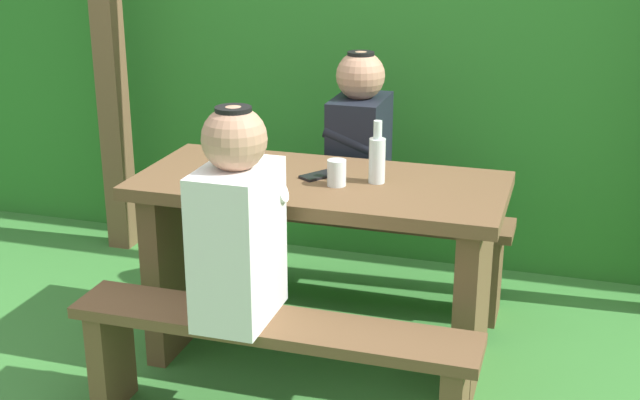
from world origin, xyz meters
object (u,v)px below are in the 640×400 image
(picnic_table, at_px, (320,239))
(drinking_glass, at_px, (337,173))
(bench_near, at_px, (272,353))
(bench_far, at_px, (356,237))
(bottle_left, at_px, (377,158))
(cell_phone, at_px, (318,176))
(person_black_coat, at_px, (359,140))
(person_white_shirt, at_px, (238,223))

(picnic_table, distance_m, drinking_glass, 0.31)
(bench_near, bearing_deg, bench_far, 90.00)
(bench_far, xyz_separation_m, bottle_left, (0.21, -0.53, 0.54))
(picnic_table, relative_size, bench_far, 1.00)
(bottle_left, relative_size, cell_phone, 1.69)
(drinking_glass, xyz_separation_m, bottle_left, (0.13, 0.08, 0.05))
(bench_far, distance_m, person_black_coat, 0.46)
(person_black_coat, relative_size, bottle_left, 3.03)
(person_black_coat, distance_m, cell_phone, 0.52)
(person_white_shirt, distance_m, bottle_left, 0.67)
(bottle_left, distance_m, cell_phone, 0.25)
(bench_far, bearing_deg, picnic_table, -90.00)
(person_black_coat, height_order, bottle_left, person_black_coat)
(bench_near, bearing_deg, person_white_shirt, 178.28)
(person_black_coat, distance_m, bottle_left, 0.57)
(picnic_table, relative_size, person_black_coat, 1.95)
(person_white_shirt, bearing_deg, bench_near, -1.72)
(drinking_glass, bearing_deg, bench_far, 97.47)
(bench_near, bearing_deg, picnic_table, 90.00)
(picnic_table, height_order, bench_near, picnic_table)
(bottle_left, bearing_deg, picnic_table, -172.29)
(picnic_table, bearing_deg, person_white_shirt, -101.32)
(bench_near, bearing_deg, person_black_coat, 89.45)
(person_black_coat, bearing_deg, drinking_glass, -83.49)
(person_white_shirt, bearing_deg, picnic_table, 78.68)
(bench_far, height_order, person_white_shirt, person_white_shirt)
(bottle_left, bearing_deg, bench_near, -110.04)
(person_white_shirt, distance_m, cell_phone, 0.59)
(bench_far, relative_size, drinking_glass, 14.32)
(picnic_table, distance_m, person_white_shirt, 0.62)
(bench_near, bearing_deg, cell_phone, 91.55)
(person_black_coat, bearing_deg, picnic_table, -91.11)
(person_white_shirt, bearing_deg, person_black_coat, 83.74)
(bench_near, xyz_separation_m, drinking_glass, (0.08, 0.51, 0.49))
(bench_near, xyz_separation_m, bottle_left, (0.21, 0.58, 0.54))
(person_black_coat, xyz_separation_m, cell_phone, (-0.03, -0.52, -0.01))
(person_black_coat, bearing_deg, bottle_left, -68.85)
(person_white_shirt, relative_size, person_black_coat, 1.00)
(bench_near, relative_size, drinking_glass, 14.32)
(cell_phone, bearing_deg, person_white_shirt, -65.32)
(bench_near, height_order, drinking_glass, drinking_glass)
(bench_near, relative_size, cell_phone, 10.00)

